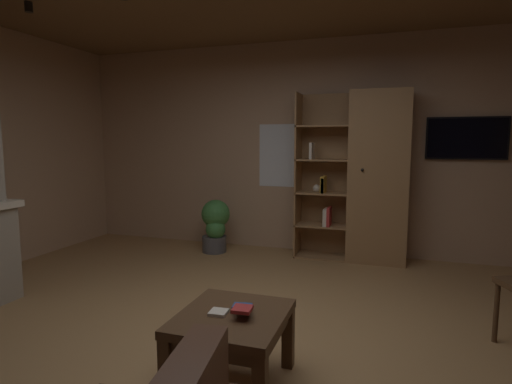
{
  "coord_description": "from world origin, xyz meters",
  "views": [
    {
      "loc": [
        0.98,
        -2.59,
        1.44
      ],
      "look_at": [
        0.0,
        0.4,
        1.05
      ],
      "focal_mm": 28.98,
      "sensor_mm": 36.0,
      "label": 1
    }
  ],
  "objects_px": {
    "table_book_1": "(242,307)",
    "potted_floor_plant": "(215,224)",
    "coffee_table": "(232,328)",
    "bookshelf_cabinet": "(370,178)",
    "table_book_0": "(219,312)",
    "wall_mounted_tv": "(466,138)",
    "table_book_2": "(242,309)"
  },
  "relations": [
    {
      "from": "bookshelf_cabinet",
      "to": "table_book_2",
      "type": "xyz_separation_m",
      "value": [
        -0.54,
        -2.96,
        -0.51
      ]
    },
    {
      "from": "table_book_1",
      "to": "bookshelf_cabinet",
      "type": "bearing_deg",
      "value": 78.79
    },
    {
      "from": "table_book_0",
      "to": "wall_mounted_tv",
      "type": "relative_size",
      "value": 0.12
    },
    {
      "from": "bookshelf_cabinet",
      "to": "potted_floor_plant",
      "type": "bearing_deg",
      "value": -174.03
    },
    {
      "from": "bookshelf_cabinet",
      "to": "table_book_1",
      "type": "distance_m",
      "value": 2.98
    },
    {
      "from": "table_book_0",
      "to": "wall_mounted_tv",
      "type": "distance_m",
      "value": 3.74
    },
    {
      "from": "coffee_table",
      "to": "wall_mounted_tv",
      "type": "xyz_separation_m",
      "value": [
        1.65,
        3.13,
        1.12
      ]
    },
    {
      "from": "table_book_1",
      "to": "wall_mounted_tv",
      "type": "bearing_deg",
      "value": 62.55
    },
    {
      "from": "bookshelf_cabinet",
      "to": "table_book_0",
      "type": "height_order",
      "value": "bookshelf_cabinet"
    },
    {
      "from": "table_book_1",
      "to": "wall_mounted_tv",
      "type": "height_order",
      "value": "wall_mounted_tv"
    },
    {
      "from": "bookshelf_cabinet",
      "to": "table_book_1",
      "type": "relative_size",
      "value": 18.33
    },
    {
      "from": "table_book_2",
      "to": "potted_floor_plant",
      "type": "height_order",
      "value": "potted_floor_plant"
    },
    {
      "from": "potted_floor_plant",
      "to": "wall_mounted_tv",
      "type": "height_order",
      "value": "wall_mounted_tv"
    },
    {
      "from": "table_book_2",
      "to": "wall_mounted_tv",
      "type": "distance_m",
      "value": 3.67
    },
    {
      "from": "coffee_table",
      "to": "table_book_1",
      "type": "height_order",
      "value": "table_book_1"
    },
    {
      "from": "table_book_2",
      "to": "potted_floor_plant",
      "type": "bearing_deg",
      "value": 116.6
    },
    {
      "from": "coffee_table",
      "to": "potted_floor_plant",
      "type": "distance_m",
      "value": 3.01
    },
    {
      "from": "bookshelf_cabinet",
      "to": "table_book_2",
      "type": "relative_size",
      "value": 18.56
    },
    {
      "from": "bookshelf_cabinet",
      "to": "coffee_table",
      "type": "relative_size",
      "value": 3.01
    },
    {
      "from": "wall_mounted_tv",
      "to": "coffee_table",
      "type": "bearing_deg",
      "value": -117.87
    },
    {
      "from": "table_book_1",
      "to": "wall_mounted_tv",
      "type": "relative_size",
      "value": 0.13
    },
    {
      "from": "potted_floor_plant",
      "to": "table_book_1",
      "type": "bearing_deg",
      "value": -63.23
    },
    {
      "from": "coffee_table",
      "to": "table_book_1",
      "type": "bearing_deg",
      "value": 37.58
    },
    {
      "from": "table_book_0",
      "to": "wall_mounted_tv",
      "type": "bearing_deg",
      "value": 61.28
    },
    {
      "from": "table_book_1",
      "to": "potted_floor_plant",
      "type": "height_order",
      "value": "potted_floor_plant"
    },
    {
      "from": "bookshelf_cabinet",
      "to": "potted_floor_plant",
      "type": "xyz_separation_m",
      "value": [
        -1.92,
        -0.2,
        -0.63
      ]
    },
    {
      "from": "coffee_table",
      "to": "table_book_2",
      "type": "height_order",
      "value": "table_book_2"
    },
    {
      "from": "potted_floor_plant",
      "to": "wall_mounted_tv",
      "type": "bearing_deg",
      "value": 7.92
    },
    {
      "from": "coffee_table",
      "to": "wall_mounted_tv",
      "type": "relative_size",
      "value": 0.78
    },
    {
      "from": "table_book_2",
      "to": "wall_mounted_tv",
      "type": "relative_size",
      "value": 0.13
    },
    {
      "from": "coffee_table",
      "to": "bookshelf_cabinet",
      "type": "bearing_deg",
      "value": 78.01
    },
    {
      "from": "coffee_table",
      "to": "table_book_1",
      "type": "xyz_separation_m",
      "value": [
        0.05,
        0.04,
        0.12
      ]
    }
  ]
}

